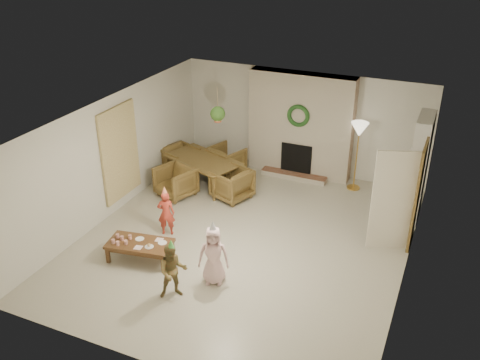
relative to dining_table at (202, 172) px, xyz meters
The scene contains 56 objects.
floor 2.61m from the dining_table, 43.47° to the right, with size 7.00×7.00×0.00m, color #B7B29E.
ceiling 3.39m from the dining_table, 43.47° to the right, with size 7.00×7.00×0.00m, color white.
wall_back 2.71m from the dining_table, 42.36° to the left, with size 7.00×7.00×0.00m, color silver.
wall_front 5.69m from the dining_table, 70.39° to the right, with size 7.00×7.00×0.00m, color silver.
wall_left 2.30m from the dining_table, 122.08° to the right, with size 7.00×7.00×0.00m, color silver.
wall_right 5.28m from the dining_table, 20.07° to the right, with size 7.00×7.00×0.00m, color silver.
fireplace_mass 2.59m from the dining_table, 38.85° to the left, with size 2.50×0.40×2.50m, color #5A2C18.
fireplace_hearth 2.23m from the dining_table, 31.78° to the left, with size 1.60×0.30×0.12m, color #5B2B19.
fireplace_firebox 2.31m from the dining_table, 35.37° to the left, with size 0.75×0.12×0.75m, color black.
fireplace_wreath 2.59m from the dining_table, 34.35° to the left, with size 0.54×0.54×0.10m, color #194319.
floor_lamp_base 3.56m from the dining_table, 20.08° to the left, with size 0.30×0.30×0.03m, color gold.
floor_lamp_post 3.57m from the dining_table, 20.08° to the left, with size 0.03×0.03×1.46m, color gold.
floor_lamp_shade 3.72m from the dining_table, 20.08° to the left, with size 0.39×0.39×0.32m, color beige.
bookshelf_carcass 4.81m from the dining_table, ahead, with size 0.30×1.00×2.20m, color white.
bookshelf_shelf_a 4.73m from the dining_table, ahead, with size 0.30×0.92×0.03m, color white.
bookshelf_shelf_b 4.76m from the dining_table, ahead, with size 0.30×0.92×0.03m, color white.
bookshelf_shelf_c 4.82m from the dining_table, ahead, with size 0.30×0.92×0.03m, color white.
bookshelf_shelf_d 4.91m from the dining_table, ahead, with size 0.30×0.92×0.03m, color white.
books_row_lower 4.70m from the dining_table, ahead, with size 0.20×0.40×0.24m, color #B02820.
books_row_mid 4.76m from the dining_table, ahead, with size 0.20×0.44×0.24m, color #294E97.
books_row_upper 4.82m from the dining_table, ahead, with size 0.20×0.36×0.22m, color #B87E27.
door_frame 4.93m from the dining_table, ahead, with size 0.05×0.86×2.04m, color brown.
door_leaf 4.62m from the dining_table, 12.19° to the right, with size 0.05×0.80×2.00m, color beige.
curtain_panel 2.13m from the dining_table, 124.24° to the right, with size 0.06×1.20×2.00m, color beige.
dining_table is the anchor object (origin of this frame).
dining_chair_near 0.79m from the dining_table, 110.55° to the right, with size 0.75×0.77×0.70m, color brown.
dining_chair_far 0.79m from the dining_table, 69.45° to the left, with size 0.75×0.77×0.70m, color brown.
dining_chair_left 0.79m from the dining_table, 159.45° to the left, with size 0.75×0.77×0.70m, color brown.
dining_chair_right 0.99m from the dining_table, 20.55° to the right, with size 0.75×0.77×0.70m, color brown.
hanging_plant_cord 1.94m from the dining_table, 26.00° to the right, with size 0.01×0.01×0.70m, color tan.
hanging_plant_pot 1.62m from the dining_table, 26.00° to the right, with size 0.16×0.16×0.12m, color #A65435.
hanging_plant_foliage 1.73m from the dining_table, 26.00° to the right, with size 0.32×0.32×0.32m, color #294F1A.
coffee_table_top 3.20m from the dining_table, 83.24° to the right, with size 1.17×0.59×0.05m, color brown.
coffee_table_apron 3.20m from the dining_table, 83.24° to the right, with size 1.08×0.50×0.07m, color brown.
coffee_leg_fl 3.51m from the dining_table, 91.75° to the right, with size 0.06×0.06×0.31m, color brown.
coffee_leg_fr 3.46m from the dining_table, 74.19° to the right, with size 0.06×0.06×0.31m, color brown.
coffee_leg_bl 3.05m from the dining_table, 93.55° to the right, with size 0.06×0.06×0.31m, color brown.
coffee_leg_br 2.99m from the dining_table, 73.22° to the right, with size 0.06×0.06×0.31m, color brown.
cup_a 3.39m from the dining_table, 90.76° to the right, with size 0.06×0.06×0.08m, color silver.
cup_b 3.22m from the dining_table, 91.34° to the right, with size 0.06×0.06×0.08m, color silver.
cup_c 3.42m from the dining_table, 88.83° to the right, with size 0.06×0.06×0.08m, color silver.
cup_d 3.24m from the dining_table, 89.31° to the right, with size 0.06×0.06×0.08m, color silver.
cup_e 3.33m from the dining_table, 86.87° to the right, with size 0.06×0.06×0.08m, color silver.
cup_f 3.15m from the dining_table, 87.25° to the right, with size 0.06×0.06×0.08m, color silver.
plate_a 3.10m from the dining_table, 84.18° to the right, with size 0.16×0.16×0.01m, color white.
plate_b 3.29m from the dining_table, 79.23° to the right, with size 0.16×0.16×0.01m, color white.
plate_c 3.12m from the dining_table, 75.86° to the right, with size 0.16×0.16×0.01m, color white.
food_scoop 3.29m from the dining_table, 79.23° to the right, with size 0.06×0.06×0.06m, color tan.
napkin_left 3.36m from the dining_table, 82.33° to the right, with size 0.14×0.14×0.01m, color #F1B1BA.
napkin_right 3.04m from the dining_table, 77.45° to the right, with size 0.14×0.14×0.01m, color #F1B1BA.
child_red 2.26m from the dining_table, 80.58° to the right, with size 0.34×0.22×0.93m, color #B93727.
party_hat_red 2.35m from the dining_table, 80.58° to the right, with size 0.13×0.13×0.18m, color #FEC754.
child_plaid 4.12m from the dining_table, 69.09° to the right, with size 0.48×0.37×0.98m, color #9B4C2A.
party_hat_plaid 4.17m from the dining_table, 69.09° to the right, with size 0.12×0.12×0.16m, color #53B84E.
child_pink 3.76m from the dining_table, 59.50° to the right, with size 0.52×0.34×1.07m, color #F9C7CA.
party_hat_pink 3.84m from the dining_table, 59.50° to the right, with size 0.14×0.14×0.19m, color silver.
Camera 1 is at (3.37, -7.97, 5.61)m, focal length 39.13 mm.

